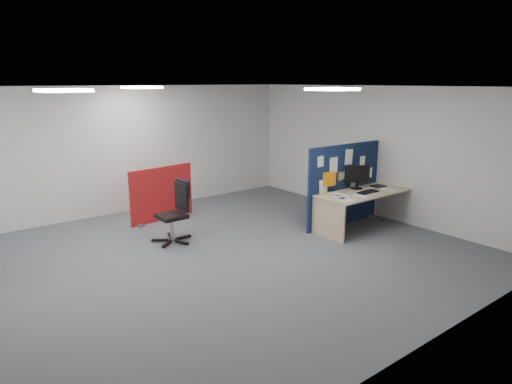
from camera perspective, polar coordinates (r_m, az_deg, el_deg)
floor at (r=7.27m, az=-8.27°, el=-9.01°), size 9.00×9.00×0.00m
ceiling at (r=6.71m, az=-9.08°, el=12.78°), size 9.00×7.00×0.02m
wall_back at (r=10.02m, az=-18.65°, el=4.73°), size 9.00×0.02×2.70m
wall_front at (r=4.29m, az=15.35°, el=-6.44°), size 9.00×0.02×2.70m
wall_right at (r=9.84m, az=14.82°, el=4.85°), size 0.02×7.00×2.70m
ceiling_lights at (r=7.46m, az=-9.34°, el=12.62°), size 4.10×4.10×0.04m
navy_divider at (r=9.12m, az=10.88°, el=0.89°), size 1.95×0.30×1.60m
main_desk at (r=9.04m, az=12.97°, el=-0.85°), size 2.01×0.89×0.73m
monitor_main at (r=9.11m, az=12.54°, el=1.97°), size 0.51×0.22×0.46m
keyboard at (r=8.90m, az=13.82°, el=0.01°), size 0.45×0.19×0.02m
mouse at (r=9.17m, az=14.92°, el=0.36°), size 0.10×0.06×0.03m
paper_tray at (r=9.48m, az=15.06°, el=0.73°), size 0.28×0.22×0.01m
red_divider at (r=9.50m, az=-11.68°, el=-0.27°), size 1.47×0.30×1.10m
office_chair at (r=8.17m, az=-9.89°, el=-1.95°), size 0.69×0.72×1.08m
desk_papers at (r=8.78m, az=12.46°, el=-0.18°), size 1.46×0.86×0.00m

